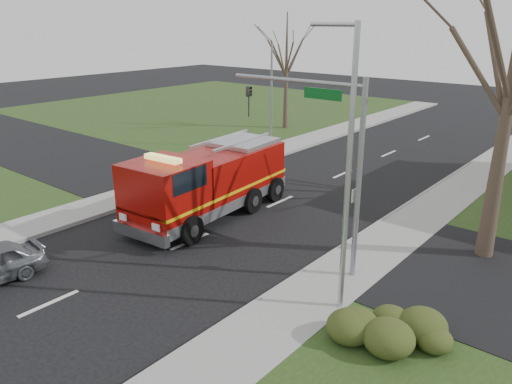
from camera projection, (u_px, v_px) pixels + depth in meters
The scene contains 10 objects.
ground at pixel (190, 242), 19.98m from camera, with size 120.00×120.00×0.00m, color black.
sidewalk_right at pixel (321, 291), 16.22m from camera, with size 2.40×80.00×0.15m, color gray.
sidewalk_left at pixel (100, 205), 23.69m from camera, with size 2.40×80.00×0.15m, color gray.
cross_street_left at pixel (18, 141), 36.36m from camera, with size 30.00×8.00×0.15m, color black.
hedge_corner at pixel (389, 322), 13.64m from camera, with size 2.80×2.00×0.90m, color #343F17.
bare_tree_left at pixel (287, 59), 38.75m from camera, with size 4.50×4.50×9.00m.
traffic_signal_mast at pixel (326, 139), 16.39m from camera, with size 5.29×0.18×6.80m.
streetlight_pole at pixel (347, 167), 13.83m from camera, with size 1.48×0.16×8.40m.
utility_pole_far at pixel (271, 98), 33.13m from camera, with size 0.14×0.14×7.00m, color gray.
fire_engine at pixel (207, 184), 22.15m from camera, with size 3.76×8.56×3.36m.
Camera 1 is at (13.67, -12.35, 8.40)m, focal length 35.00 mm.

